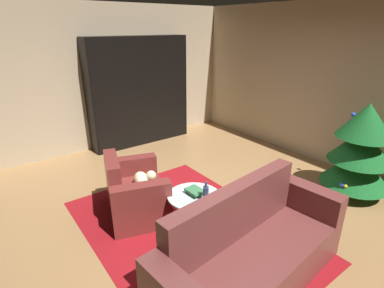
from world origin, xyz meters
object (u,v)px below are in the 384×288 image
Objects in this scene: bottle_on_table at (206,193)px; book_stack_on_table at (195,192)px; bookshelf_unit at (145,93)px; decorated_tree at (361,149)px; couch_red at (251,256)px; coffee_table at (194,199)px; armchair_red at (134,193)px.

book_stack_on_table is at bearing -177.85° from bottle_on_table.
bottle_on_table is (3.17, -0.98, -0.47)m from bookshelf_unit.
decorated_tree is at bearing 72.33° from book_stack_on_table.
couch_red reaches higher than coffee_table.
armchair_red is 5.11× the size of book_stack_on_table.
couch_red is at bearing -83.87° from decorated_tree.
armchair_red is at bearing -168.74° from couch_red.
bookshelf_unit is at bearing 161.33° from coffee_table.
book_stack_on_table is at bearing -18.27° from bookshelf_unit.
decorated_tree is (0.73, 2.37, 0.29)m from coffee_table.
bookshelf_unit reaches higher than decorated_tree.
decorated_tree reaches higher than bottle_on_table.
armchair_red is 0.83× the size of decorated_tree.
bookshelf_unit reaches higher than coffee_table.
armchair_red is at bearing -146.74° from book_stack_on_table.
bottle_on_table reaches higher than book_stack_on_table.
armchair_red is 1.74m from couch_red.
book_stack_on_table is 2.47m from decorated_tree.
armchair_red is 4.72× the size of bottle_on_table.
decorated_tree reaches higher than armchair_red.
decorated_tree reaches higher than couch_red.
coffee_table is 2.50m from decorated_tree.
decorated_tree is (3.73, 1.36, -0.32)m from bookshelf_unit.
decorated_tree is (0.75, 2.34, 0.21)m from book_stack_on_table.
armchair_red is 0.84m from coffee_table.
bookshelf_unit is 4.20m from couch_red.
bookshelf_unit is at bearing 164.59° from couch_red.
armchair_red is 1.80× the size of coffee_table.
decorated_tree is at bearing 96.13° from couch_red.
coffee_table is 2.85× the size of book_stack_on_table.
book_stack_on_table reaches higher than coffee_table.
decorated_tree is (0.56, 2.34, 0.15)m from bottle_on_table.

